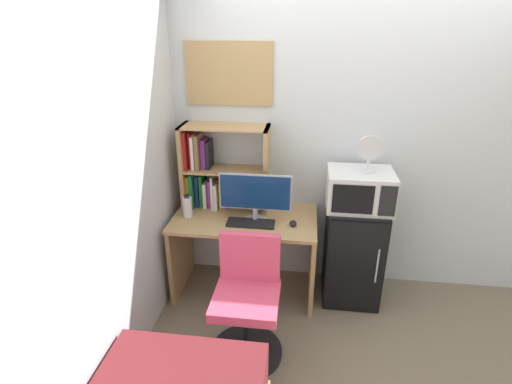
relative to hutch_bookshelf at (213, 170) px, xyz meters
The scene contains 13 objects.
wall_back 1.68m from the hutch_bookshelf, ahead, with size 6.40×0.04×2.60m, color silver.
wall_left 1.53m from the hutch_bookshelf, 103.91° to the right, with size 0.04×4.40×2.60m, color silver.
desk 0.66m from the hutch_bookshelf, 33.66° to the right, with size 1.19×0.66×0.72m.
hutch_bookshelf is the anchor object (origin of this frame).
monitor 0.48m from the hutch_bookshelf, 31.93° to the right, with size 0.58×0.19×0.40m.
keyboard 0.58m from the hutch_bookshelf, 40.45° to the right, with size 0.38×0.15×0.02m, color black.
computer_mouse 0.83m from the hutch_bookshelf, 22.43° to the right, with size 0.06×0.09×0.04m, color black.
water_bottle 0.38m from the hutch_bookshelf, 125.23° to the right, with size 0.08×0.08×0.20m.
mini_fridge 1.38m from the hutch_bookshelf, ahead, with size 0.46×0.49×0.85m.
microwave 1.23m from the hutch_bookshelf, ahead, with size 0.51×0.41×0.30m.
desk_fan 1.29m from the hutch_bookshelf, ahead, with size 0.19×0.11×0.29m.
desk_chair 1.19m from the hutch_bookshelf, 64.48° to the right, with size 0.52×0.52×0.88m.
wall_corkboard 0.80m from the hutch_bookshelf, 40.67° to the left, with size 0.71×0.02×0.50m, color tan.
Camera 1 is at (-0.48, -3.24, 2.22)m, focal length 27.83 mm.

